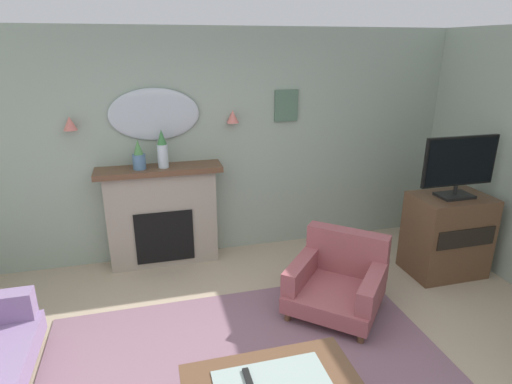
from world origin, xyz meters
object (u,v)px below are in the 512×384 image
(mantel_vase_centre, at_px, (162,150))
(wall_mirror, at_px, (154,114))
(tv_flatscreen, at_px, (460,165))
(tv_cabinet, at_px, (447,235))
(framed_picture, at_px, (286,106))
(tv_remote, at_px, (248,378))
(mantel_vase_right, at_px, (139,157))
(wall_sconce_left, at_px, (70,123))
(armchair_near_fireplace, at_px, (339,279))
(fireplace, at_px, (163,217))
(wall_sconce_right, at_px, (233,117))

(mantel_vase_centre, xyz_separation_m, wall_mirror, (-0.05, 0.17, 0.35))
(tv_flatscreen, bearing_deg, tv_cabinet, 90.00)
(framed_picture, xyz_separation_m, tv_remote, (-1.12, -2.66, -1.30))
(tv_remote, xyz_separation_m, tv_cabinet, (2.61, 1.48, -0.00))
(mantel_vase_right, xyz_separation_m, framed_picture, (1.70, 0.18, 0.45))
(wall_mirror, distance_m, framed_picture, 1.50)
(mantel_vase_centre, xyz_separation_m, wall_sconce_left, (-0.90, 0.12, 0.30))
(tv_cabinet, bearing_deg, framed_picture, 141.90)
(wall_mirror, bearing_deg, tv_cabinet, -21.19)
(mantel_vase_centre, bearing_deg, mantel_vase_right, 180.00)
(framed_picture, distance_m, armchair_near_fireplace, 2.08)
(tv_cabinet, bearing_deg, tv_flatscreen, -90.00)
(fireplace, bearing_deg, tv_remote, -81.36)
(mantel_vase_right, xyz_separation_m, tv_remote, (0.58, -2.48, -0.84))
(wall_mirror, relative_size, wall_sconce_left, 6.86)
(tv_cabinet, bearing_deg, wall_sconce_left, 163.88)
(wall_mirror, bearing_deg, tv_flatscreen, -21.54)
(mantel_vase_centre, bearing_deg, framed_picture, 7.08)
(framed_picture, bearing_deg, mantel_vase_centre, -172.92)
(wall_sconce_right, xyz_separation_m, tv_flatscreen, (2.14, -1.13, -0.41))
(mantel_vase_centre, relative_size, wall_mirror, 0.43)
(fireplace, distance_m, wall_sconce_right, 1.38)
(tv_flatscreen, bearing_deg, mantel_vase_centre, 161.03)
(wall_sconce_left, bearing_deg, wall_mirror, 3.37)
(wall_mirror, relative_size, tv_flatscreen, 1.14)
(mantel_vase_centre, distance_m, wall_mirror, 0.40)
(fireplace, height_order, mantel_vase_right, mantel_vase_right)
(wall_sconce_right, relative_size, armchair_near_fireplace, 0.12)
(mantel_vase_centre, xyz_separation_m, wall_sconce_right, (0.80, 0.12, 0.30))
(wall_mirror, relative_size, tv_cabinet, 1.07)
(fireplace, height_order, wall_mirror, wall_mirror)
(wall_sconce_left, bearing_deg, tv_remote, -64.63)
(mantel_vase_right, relative_size, framed_picture, 0.90)
(fireplace, relative_size, tv_flatscreen, 1.62)
(wall_mirror, relative_size, armchair_near_fireplace, 0.84)
(wall_sconce_right, distance_m, framed_picture, 0.66)
(framed_picture, relative_size, tv_flatscreen, 0.43)
(mantel_vase_right, bearing_deg, mantel_vase_centre, 0.00)
(mantel_vase_right, xyz_separation_m, mantel_vase_centre, (0.25, 0.00, 0.06))
(wall_sconce_left, height_order, armchair_near_fireplace, wall_sconce_left)
(fireplace, relative_size, wall_sconce_left, 9.71)
(mantel_vase_right, xyz_separation_m, tv_cabinet, (3.19, -0.99, -0.85))
(mantel_vase_centre, bearing_deg, fireplace, 150.47)
(tv_cabinet, height_order, tv_flatscreen, tv_flatscreen)
(fireplace, height_order, armchair_near_fireplace, fireplace)
(wall_sconce_left, distance_m, framed_picture, 2.35)
(wall_sconce_right, bearing_deg, tv_cabinet, -27.40)
(mantel_vase_right, distance_m, wall_sconce_left, 0.75)
(wall_mirror, bearing_deg, tv_remote, -81.81)
(mantel_vase_right, height_order, mantel_vase_centre, mantel_vase_centre)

